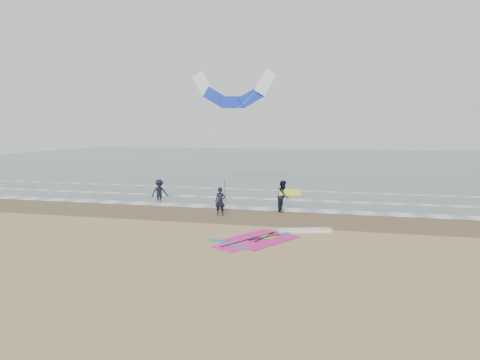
% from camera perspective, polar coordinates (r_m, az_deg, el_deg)
% --- Properties ---
extents(ground, '(120.00, 120.00, 0.00)m').
position_cam_1_polar(ground, '(19.14, -1.85, -8.36)').
color(ground, tan).
rests_on(ground, ground).
extents(sea_water, '(120.00, 80.00, 0.02)m').
position_cam_1_polar(sea_water, '(66.18, 9.23, 2.44)').
color(sea_water, '#47605E').
rests_on(sea_water, ground).
extents(wet_sand_band, '(120.00, 5.00, 0.01)m').
position_cam_1_polar(wet_sand_band, '(24.82, 1.83, -4.81)').
color(wet_sand_band, brown).
rests_on(wet_sand_band, ground).
extents(foam_waterline, '(120.00, 9.15, 0.02)m').
position_cam_1_polar(foam_waterline, '(29.10, 3.61, -3.03)').
color(foam_waterline, white).
rests_on(foam_waterline, ground).
extents(windsurf_rig, '(5.47, 5.17, 0.13)m').
position_cam_1_polar(windsurf_rig, '(20.06, 4.37, -7.56)').
color(windsurf_rig, white).
rests_on(windsurf_rig, ground).
extents(person_standing, '(0.61, 0.40, 1.65)m').
position_cam_1_polar(person_standing, '(24.82, -2.66, -2.88)').
color(person_standing, black).
rests_on(person_standing, ground).
extents(person_walking, '(0.82, 1.00, 1.91)m').
position_cam_1_polar(person_walking, '(26.12, 5.79, -2.13)').
color(person_walking, black).
rests_on(person_walking, ground).
extents(person_wading, '(1.32, 1.31, 1.83)m').
position_cam_1_polar(person_wading, '(30.66, -10.70, -0.96)').
color(person_wading, black).
rests_on(person_wading, ground).
extents(held_pole, '(0.17, 0.86, 1.82)m').
position_cam_1_polar(held_pole, '(24.68, -1.99, -2.03)').
color(held_pole, black).
rests_on(held_pole, ground).
extents(carried_kiteboard, '(1.30, 0.51, 0.39)m').
position_cam_1_polar(carried_kiteboard, '(25.94, 6.65, -1.64)').
color(carried_kiteboard, yellow).
rests_on(carried_kiteboard, ground).
extents(surf_kite, '(7.59, 4.65, 8.23)m').
position_cam_1_polar(surf_kite, '(33.24, -0.89, 11.54)').
color(surf_kite, white).
rests_on(surf_kite, ground).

